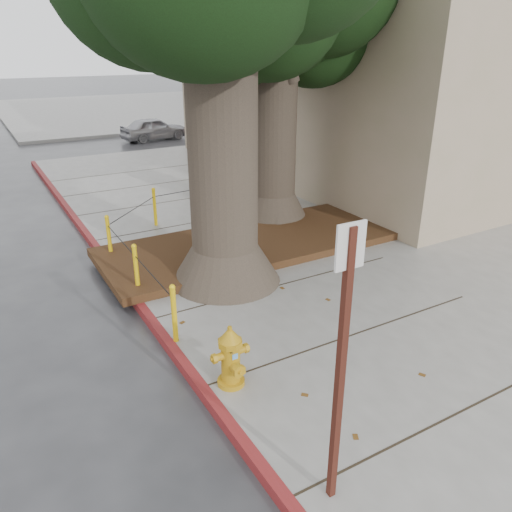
# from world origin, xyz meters

# --- Properties ---
(ground) EXTENTS (140.00, 140.00, 0.00)m
(ground) POSITION_xyz_m (0.00, 0.00, 0.00)
(ground) COLOR #28282B
(ground) RESTS_ON ground
(sidewalk_main) EXTENTS (16.00, 26.00, 0.15)m
(sidewalk_main) POSITION_xyz_m (6.00, 2.50, 0.07)
(sidewalk_main) COLOR slate
(sidewalk_main) RESTS_ON ground
(sidewalk_far) EXTENTS (16.00, 20.00, 0.15)m
(sidewalk_far) POSITION_xyz_m (6.00, 30.00, 0.07)
(sidewalk_far) COLOR slate
(sidewalk_far) RESTS_ON ground
(curb_red) EXTENTS (0.14, 26.00, 0.16)m
(curb_red) POSITION_xyz_m (-2.00, 2.50, 0.07)
(curb_red) COLOR maroon
(curb_red) RESTS_ON ground
(planter_bed) EXTENTS (6.40, 2.60, 0.16)m
(planter_bed) POSITION_xyz_m (0.90, 3.90, 0.23)
(planter_bed) COLOR black
(planter_bed) RESTS_ON sidewalk_main
(building_corner) EXTENTS (12.00, 13.00, 10.00)m
(building_corner) POSITION_xyz_m (10.00, 8.50, 5.00)
(building_corner) COLOR tan
(building_corner) RESTS_ON ground
(building_side_white) EXTENTS (10.00, 10.00, 9.00)m
(building_side_white) POSITION_xyz_m (16.00, 26.00, 4.50)
(building_side_white) COLOR silver
(building_side_white) RESTS_ON ground
(building_side_grey) EXTENTS (12.00, 14.00, 12.00)m
(building_side_grey) POSITION_xyz_m (22.00, 32.00, 6.00)
(building_side_grey) COLOR slate
(building_side_grey) RESTS_ON ground
(tree_far) EXTENTS (4.50, 3.80, 7.17)m
(tree_far) POSITION_xyz_m (2.64, 5.32, 5.02)
(tree_far) COLOR #4C3F33
(tree_far) RESTS_ON sidewalk_main
(bollard_ring) EXTENTS (3.79, 5.39, 0.95)m
(bollard_ring) POSITION_xyz_m (-0.87, 4.38, 0.66)
(bollard_ring) COLOR #E7B70C
(bollard_ring) RESTS_ON sidewalk_main
(fire_hydrant) EXTENTS (0.45, 0.40, 0.87)m
(fire_hydrant) POSITION_xyz_m (-1.65, -0.13, 0.57)
(fire_hydrant) COLOR #C48E14
(fire_hydrant) RESTS_ON sidewalk_main
(signpost) EXTENTS (0.28, 0.07, 2.85)m
(signpost) POSITION_xyz_m (-1.60, -2.16, 1.76)
(signpost) COLOR #471911
(signpost) RESTS_ON sidewalk_main
(car_silver) EXTENTS (3.24, 1.65, 1.06)m
(car_silver) POSITION_xyz_m (3.77, 18.28, 0.53)
(car_silver) COLOR #AEAEB3
(car_silver) RESTS_ON ground
(car_red) EXTENTS (3.47, 1.41, 1.12)m
(car_red) POSITION_xyz_m (8.06, 17.73, 0.56)
(car_red) COLOR maroon
(car_red) RESTS_ON ground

